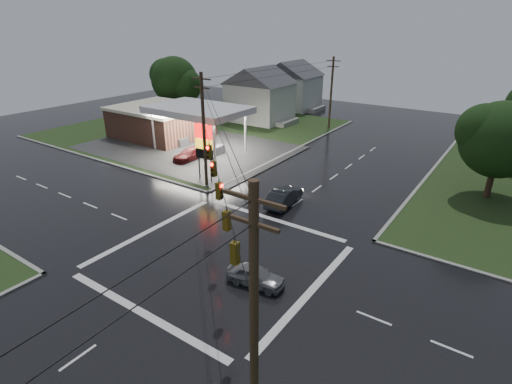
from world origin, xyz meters
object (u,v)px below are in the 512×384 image
Objects in this scene: tree_ne_near at (502,140)px; car_pump at (190,154)px; utility_pole_se at (254,325)px; house_far at (292,84)px; utility_pole_nw at (204,130)px; car_crossing at (256,276)px; utility_pole_n at (331,92)px; pylon_sign at (204,143)px; tree_nw_behind at (175,80)px; gas_station at (166,120)px; car_north at (284,196)px; house_near at (260,94)px.

tree_ne_near is 1.90× the size of car_pump.
utility_pole_se is 1.00× the size of house_far.
utility_pole_nw is at bearing 135.00° from utility_pole_se.
utility_pole_se is 1.22× the size of tree_ne_near.
utility_pole_n is at bearing 11.77° from car_crossing.
tree_ne_near is 25.83m from car_crossing.
tree_nw_behind reaches higher than pylon_sign.
utility_pole_n is 16.00m from house_far.
car_north is (24.88, -9.70, -1.76)m from gas_station.
house_near is 22.22m from car_pump.
utility_pole_nw is at bearing -90.00° from utility_pole_n.
tree_ne_near is (4.64, 31.49, -0.16)m from utility_pole_se.
car_pump is at bearing -80.65° from house_far.
utility_pole_se is 51.16m from utility_pole_n.
house_near is at bearing 26.68° from car_crossing.
tree_nw_behind is 38.99m from car_north.
tree_ne_near reaches higher than pylon_sign.
tree_nw_behind is at bearing 43.40° from car_crossing.
house_far is at bearing 20.66° from car_crossing.
car_north is at bearing 15.43° from car_crossing.
utility_pole_n is 0.95× the size of house_near.
tree_nw_behind reaches higher than car_pump.
tree_ne_near is at bearing 27.86° from utility_pole_nw.
gas_station is 2.92× the size of tree_ne_near.
pylon_sign is at bearing -8.22° from car_north.
house_far is at bearing 141.23° from utility_pole_n.
gas_station reaches higher than car_pump.
car_crossing is at bearing -114.05° from tree_ne_near.
utility_pole_se is at bearing -45.00° from utility_pole_nw.
gas_station is at bearing -106.17° from house_near.
car_pump is (-5.94, 4.06, -3.33)m from pylon_sign.
car_north reaches higher than car_pump.
utility_pole_se is 1.00× the size of house_near.
utility_pole_nw is at bearing 44.30° from car_crossing.
tree_nw_behind is 2.68× the size of car_crossing.
utility_pole_n reaches higher than house_near.
gas_station is 7.02× the size of car_crossing.
house_near is at bearing 158.24° from tree_ne_near.
car_crossing is (37.65, -31.16, -5.54)m from tree_nw_behind.
car_crossing is at bearing -62.35° from house_far.
gas_station is 5.55× the size of car_pump.
pylon_sign reaches higher than car_crossing.
house_far reaches higher than gas_station.
car_pump is at bearing -29.08° from gas_station.
gas_station is 2.50× the size of utility_pole_n.
pylon_sign is 0.54× the size of house_near.
car_north is (21.15, -38.00, -3.61)m from house_far.
utility_pole_se reaches higher than car_crossing.
car_crossing is at bearing 107.14° from car_north.
car_pump is at bearing -106.50° from utility_pole_n.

